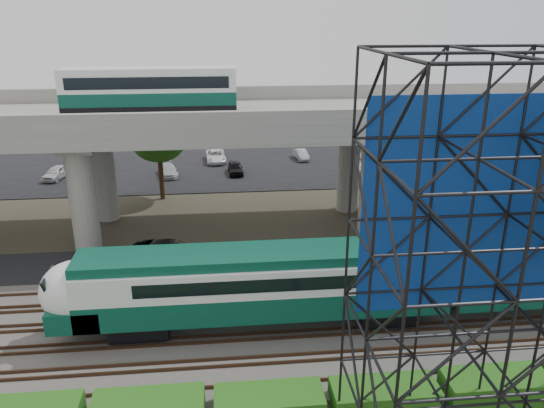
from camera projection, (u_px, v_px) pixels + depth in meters
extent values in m
plane|color=#474233|center=(241.00, 353.00, 26.42)|extent=(140.00, 140.00, 0.00)
cube|color=slate|center=(239.00, 329.00, 28.26)|extent=(90.00, 12.00, 0.20)
cube|color=black|center=(234.00, 260.00, 36.22)|extent=(90.00, 5.00, 0.08)
cube|color=black|center=(227.00, 166.00, 58.19)|extent=(90.00, 18.00, 0.08)
cube|color=#43616E|center=(223.00, 126.00, 78.76)|extent=(140.00, 40.00, 0.03)
cube|color=#472D1E|center=(244.00, 385.00, 23.78)|extent=(90.00, 0.08, 0.16)
cube|color=#472D1E|center=(242.00, 365.00, 25.13)|extent=(90.00, 0.08, 0.16)
cube|color=#472D1E|center=(241.00, 358.00, 25.65)|extent=(90.00, 0.08, 0.16)
cube|color=#472D1E|center=(240.00, 340.00, 27.00)|extent=(90.00, 0.08, 0.16)
cube|color=#472D1E|center=(240.00, 334.00, 27.52)|extent=(90.00, 0.08, 0.16)
cube|color=#472D1E|center=(238.00, 319.00, 28.87)|extent=(90.00, 0.08, 0.16)
cube|color=#472D1E|center=(238.00, 314.00, 29.39)|extent=(90.00, 0.08, 0.16)
cube|color=#472D1E|center=(237.00, 300.00, 30.74)|extent=(90.00, 0.08, 0.16)
cube|color=#472D1E|center=(237.00, 295.00, 31.26)|extent=(90.00, 0.08, 0.16)
cube|color=#472D1E|center=(236.00, 284.00, 32.61)|extent=(90.00, 0.08, 0.16)
cube|color=black|center=(141.00, 323.00, 27.53)|extent=(3.00, 2.20, 0.90)
cube|color=black|center=(384.00, 310.00, 28.77)|extent=(3.00, 2.20, 0.90)
cube|color=#094433|center=(265.00, 297.00, 27.75)|extent=(19.00, 3.00, 1.40)
cube|color=silver|center=(265.00, 273.00, 27.26)|extent=(19.00, 3.00, 1.50)
cube|color=#094433|center=(265.00, 255.00, 26.92)|extent=(19.00, 2.60, 0.50)
cube|color=black|center=(284.00, 271.00, 27.34)|extent=(15.00, 3.06, 0.70)
ellipsoid|color=silver|center=(76.00, 291.00, 26.54)|extent=(3.60, 3.00, 3.20)
cube|color=#094433|center=(79.00, 310.00, 26.90)|extent=(2.60, 3.00, 1.10)
cube|color=black|center=(52.00, 284.00, 26.27)|extent=(0.48, 2.00, 1.09)
cube|color=#094433|center=(521.00, 268.00, 28.75)|extent=(8.00, 3.00, 3.40)
cube|color=#9E9B93|center=(228.00, 121.00, 38.44)|extent=(80.00, 12.00, 1.20)
cube|color=#9E9B93|center=(230.00, 120.00, 32.67)|extent=(80.00, 0.50, 1.10)
cube|color=#9E9B93|center=(226.00, 93.00, 43.42)|extent=(80.00, 0.50, 1.10)
cylinder|color=#9E9B93|center=(83.00, 201.00, 35.79)|extent=(1.80, 1.80, 8.00)
cylinder|color=#9E9B93|center=(104.00, 172.00, 42.33)|extent=(1.80, 1.80, 8.00)
cube|color=#9E9B93|center=(88.00, 136.00, 37.79)|extent=(2.40, 9.00, 0.60)
cylinder|color=#9E9B93|center=(372.00, 191.00, 37.69)|extent=(1.80, 1.80, 8.00)
cylinder|color=#9E9B93|center=(349.00, 165.00, 44.23)|extent=(1.80, 1.80, 8.00)
cube|color=#9E9B93|center=(362.00, 130.00, 39.70)|extent=(2.40, 9.00, 0.60)
cube|color=black|center=(152.00, 109.00, 37.60)|extent=(12.00, 2.50, 0.70)
cube|color=#094433|center=(151.00, 97.00, 37.32)|extent=(12.00, 2.50, 0.90)
cube|color=silver|center=(149.00, 82.00, 36.94)|extent=(12.00, 2.50, 1.30)
cube|color=black|center=(149.00, 81.00, 36.93)|extent=(11.00, 2.56, 0.80)
cube|color=silver|center=(149.00, 70.00, 36.67)|extent=(12.00, 2.40, 0.30)
cube|color=navy|center=(469.00, 207.00, 19.41)|extent=(8.10, 0.08, 8.25)
cube|color=#1D5212|center=(269.00, 403.00, 22.32)|extent=(4.60, 1.80, 1.03)
cube|color=#1D5212|center=(384.00, 395.00, 22.80)|extent=(4.60, 1.80, 1.01)
cube|color=#1D5212|center=(495.00, 386.00, 23.26)|extent=(4.60, 1.80, 1.12)
cylinder|color=#382314|center=(424.00, 210.00, 38.62)|extent=(0.44, 0.44, 4.80)
ellipsoid|color=#1D5212|center=(429.00, 168.00, 37.52)|extent=(4.94, 4.94, 4.18)
cylinder|color=#382314|center=(161.00, 173.00, 47.46)|extent=(0.44, 0.44, 4.80)
ellipsoid|color=#1D5212|center=(158.00, 138.00, 46.37)|extent=(4.94, 4.94, 4.18)
imported|color=black|center=(171.00, 253.00, 35.45)|extent=(6.04, 3.81, 1.55)
imported|color=silver|center=(56.00, 173.00, 53.51)|extent=(2.44, 4.06, 1.29)
imported|color=#A0A1A7|center=(99.00, 159.00, 58.49)|extent=(2.36, 4.20, 1.31)
imported|color=#B8BBC0|center=(168.00, 170.00, 54.60)|extent=(2.45, 4.29, 1.17)
imported|color=white|center=(216.00, 156.00, 59.72)|extent=(2.40, 4.68, 1.26)
imported|color=black|center=(235.00, 168.00, 55.24)|extent=(1.61, 3.70, 1.24)
imported|color=#9B9DA2|center=(301.00, 154.00, 60.68)|extent=(1.54, 3.44, 1.10)
imported|color=white|center=(354.00, 165.00, 56.46)|extent=(2.55, 4.32, 1.17)
imported|color=#95989C|center=(360.00, 153.00, 61.33)|extent=(2.42, 4.34, 1.15)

